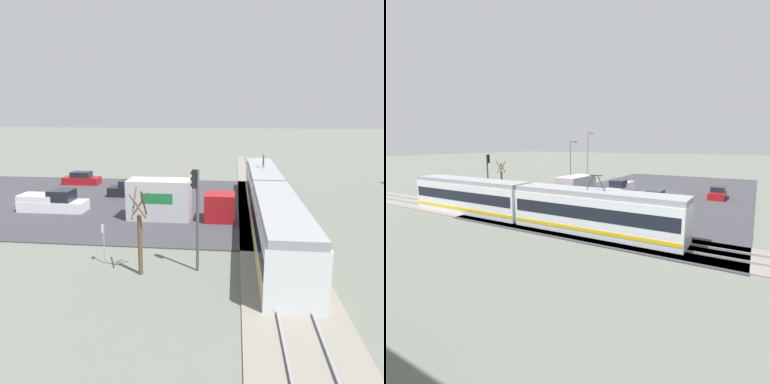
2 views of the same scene
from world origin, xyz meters
TOP-DOWN VIEW (x-y plane):
  - ground_plane at (0.00, 0.00)m, footprint 320.00×320.00m
  - road_surface at (0.00, 0.00)m, footprint 23.36×46.52m
  - rail_bed at (0.00, 20.80)m, footprint 73.61×4.40m
  - light_rail_tram at (5.30, 20.80)m, footprint 27.01×2.72m
  - box_truck at (5.26, 13.53)m, footprint 2.34×8.28m
  - pickup_truck at (4.01, 3.07)m, footprint 1.99×5.64m
  - sedan_car_0 at (-7.68, 0.56)m, footprint 1.75×4.20m
  - sedan_car_1 at (-2.26, 8.08)m, footprint 1.76×4.66m
  - traffic_light_pole at (14.62, 16.24)m, footprint 0.28×0.47m
  - street_tree at (15.42, 13.41)m, footprint 1.09×0.90m
  - no_parking_sign at (14.28, 11.05)m, footprint 0.32×0.08m

SIDE VIEW (x-z plane):
  - ground_plane at x=0.00m, z-range 0.00..0.00m
  - road_surface at x=0.00m, z-range 0.00..0.08m
  - rail_bed at x=0.00m, z-range -0.06..0.16m
  - sedan_car_0 at x=-7.68m, z-range -0.05..1.41m
  - sedan_car_1 at x=-2.26m, z-range -0.06..1.51m
  - pickup_truck at x=4.01m, z-range -0.15..1.69m
  - no_parking_sign at x=14.28m, z-range 0.25..2.53m
  - box_truck at x=5.26m, z-range -0.04..3.07m
  - light_rail_tram at x=5.30m, z-range -0.53..3.82m
  - street_tree at x=15.42m, z-range -0.21..4.38m
  - traffic_light_pole at x=14.62m, z-range 0.79..6.25m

